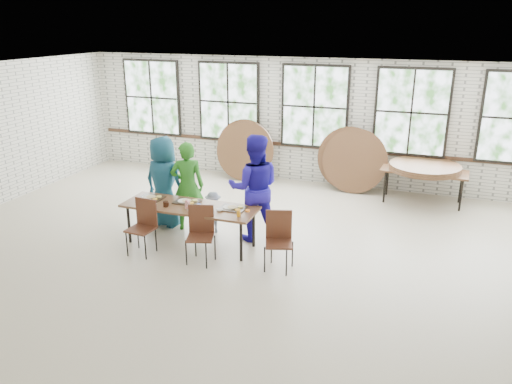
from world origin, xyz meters
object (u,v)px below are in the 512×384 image
dining_table (190,208)px  chair_near_right (201,229)px  chair_near_left (144,222)px  storage_table (424,173)px

dining_table → chair_near_right: bearing=-48.1°
chair_near_left → chair_near_right: size_ratio=1.00×
chair_near_left → storage_table: bearing=49.1°
dining_table → chair_near_right: 0.67m
storage_table → dining_table: bearing=-132.5°
dining_table → storage_table: (3.77, 3.70, -0.00)m
dining_table → chair_near_left: chair_near_left is taller
chair_near_right → chair_near_left: bearing=164.7°
chair_near_right → storage_table: (3.32, 4.18, 0.13)m
storage_table → chair_near_right: bearing=-125.4°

